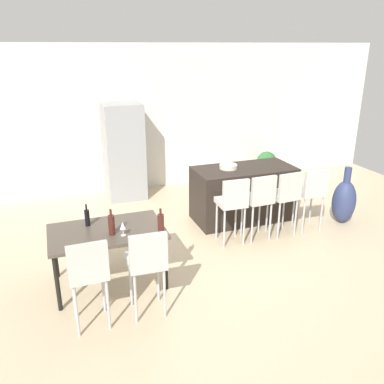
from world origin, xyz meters
name	(u,v)px	position (x,y,z in m)	size (l,w,h in m)	color
ground_plane	(217,243)	(0.00, 0.00, 0.00)	(10.00, 10.00, 0.00)	#C6B28E
back_wall	(163,118)	(0.00, 2.93, 1.45)	(10.00, 0.12, 2.90)	silver
kitchen_island	(243,193)	(0.79, 0.74, 0.46)	(1.69, 0.81, 0.92)	black
bar_chair_left	(233,201)	(0.21, -0.05, 0.70)	(0.42, 0.42, 1.05)	beige
bar_chair_middle	(259,197)	(0.66, -0.05, 0.70)	(0.42, 0.42, 1.05)	beige
bar_chair_right	(286,193)	(1.11, -0.05, 0.70)	(0.43, 0.43, 1.05)	beige
bar_chair_far	(312,190)	(1.59, -0.05, 0.70)	(0.43, 0.43, 1.05)	beige
dining_table	(107,235)	(-1.70, -0.52, 0.67)	(1.38, 0.86, 0.74)	#4C4238
dining_chair_near	(88,270)	(-2.01, -1.31, 0.70)	(0.41, 0.41, 1.05)	beige
dining_chair_far	(147,260)	(-1.39, -1.31, 0.70)	(0.42, 0.42, 1.05)	beige
wine_bottle_corner	(161,224)	(-1.11, -0.86, 0.87)	(0.08, 0.08, 0.33)	#471E19
wine_bottle_right	(112,225)	(-1.66, -0.66, 0.87)	(0.08, 0.08, 0.32)	#471E19
wine_bottle_middle	(87,217)	(-1.90, -0.31, 0.85)	(0.06, 0.06, 0.29)	black
wine_glass_left	(123,226)	(-1.54, -0.73, 0.86)	(0.07, 0.07, 0.17)	silver
refrigerator	(124,152)	(-0.91, 2.49, 0.92)	(0.72, 0.68, 1.84)	#939699
fruit_bowl	(228,167)	(0.52, 0.79, 0.96)	(0.30, 0.30, 0.07)	beige
floor_vase	(344,201)	(2.32, 0.01, 0.39)	(0.39, 0.39, 0.98)	navy
potted_plant	(266,163)	(2.25, 2.48, 0.38)	(0.45, 0.45, 0.64)	beige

